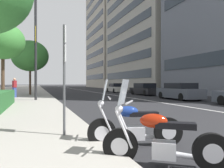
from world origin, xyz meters
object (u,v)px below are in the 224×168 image
(motorcycle_nearest_camera, at_px, (161,141))
(car_approaching_light, at_px, (145,89))
(motorcycle_under_tarp, at_px, (133,127))
(street_tree_mid_sidewalk, at_px, (3,41))
(car_lead_in_lane, at_px, (116,88))
(parking_sign_by_curb, at_px, (64,66))
(street_tree_by_lamp_post, at_px, (30,56))
(car_following_behind, at_px, (179,92))
(pedestrian_on_plaza, at_px, (14,88))
(street_lamp_with_banners, at_px, (41,28))

(motorcycle_nearest_camera, height_order, car_approaching_light, motorcycle_nearest_camera)
(motorcycle_under_tarp, distance_m, street_tree_mid_sidewalk, 13.18)
(car_lead_in_lane, xyz_separation_m, parking_sign_by_curb, (-25.86, 10.91, 1.16))
(motorcycle_under_tarp, xyz_separation_m, street_tree_by_lamp_post, (20.75, 2.64, 3.87))
(motorcycle_under_tarp, xyz_separation_m, car_lead_in_lane, (26.82, -9.53, 0.21))
(parking_sign_by_curb, bearing_deg, street_tree_by_lamp_post, 3.64)
(motorcycle_nearest_camera, relative_size, car_lead_in_lane, 0.39)
(car_following_behind, relative_size, car_approaching_light, 1.02)
(car_lead_in_lane, relative_size, pedestrian_on_plaza, 2.74)
(motorcycle_under_tarp, relative_size, pedestrian_on_plaza, 1.22)
(street_tree_mid_sidewalk, bearing_deg, motorcycle_under_tarp, -160.87)
(car_following_behind, relative_size, pedestrian_on_plaza, 2.78)
(motorcycle_nearest_camera, height_order, motorcycle_under_tarp, motorcycle_under_tarp)
(street_lamp_with_banners, relative_size, pedestrian_on_plaza, 5.33)
(motorcycle_nearest_camera, distance_m, street_tree_by_lamp_post, 22.45)
(car_lead_in_lane, distance_m, street_tree_by_lamp_post, 14.08)
(motorcycle_nearest_camera, relative_size, street_lamp_with_banners, 0.20)
(motorcycle_under_tarp, relative_size, car_lead_in_lane, 0.45)
(motorcycle_under_tarp, bearing_deg, street_lamp_with_banners, -67.71)
(car_lead_in_lane, distance_m, pedestrian_on_plaza, 17.01)
(car_approaching_light, relative_size, street_lamp_with_banners, 0.51)
(motorcycle_under_tarp, bearing_deg, pedestrian_on_plaza, -62.12)
(motorcycle_under_tarp, xyz_separation_m, parking_sign_by_curb, (0.96, 1.38, 1.37))
(motorcycle_under_tarp, height_order, street_tree_by_lamp_post, street_tree_by_lamp_post)
(car_approaching_light, distance_m, car_lead_in_lane, 8.55)
(pedestrian_on_plaza, bearing_deg, car_following_behind, -45.56)
(parking_sign_by_curb, height_order, pedestrian_on_plaza, parking_sign_by_curb)
(car_lead_in_lane, relative_size, street_tree_by_lamp_post, 0.80)
(car_lead_in_lane, relative_size, street_lamp_with_banners, 0.51)
(motorcycle_nearest_camera, distance_m, car_approaching_light, 21.89)
(car_lead_in_lane, height_order, street_lamp_with_banners, street_lamp_with_banners)
(car_following_behind, distance_m, parking_sign_by_curb, 14.99)
(car_following_behind, distance_m, street_tree_by_lamp_post, 15.83)
(motorcycle_under_tarp, distance_m, pedestrian_on_plaza, 16.70)
(car_following_behind, bearing_deg, street_tree_by_lamp_post, 53.83)
(street_lamp_with_banners, distance_m, pedestrian_on_plaza, 6.14)
(motorcycle_nearest_camera, relative_size, car_following_behind, 0.38)
(parking_sign_by_curb, relative_size, street_tree_mid_sidewalk, 0.50)
(car_approaching_light, bearing_deg, car_following_behind, 174.88)
(parking_sign_by_curb, xyz_separation_m, street_tree_by_lamp_post, (19.79, 1.26, 2.50))
(car_approaching_light, bearing_deg, motorcycle_under_tarp, 149.91)
(car_approaching_light, distance_m, street_lamp_with_banners, 13.77)
(street_tree_by_lamp_post, bearing_deg, pedestrian_on_plaza, 165.52)
(car_approaching_light, height_order, street_tree_by_lamp_post, street_tree_by_lamp_post)
(parking_sign_by_curb, height_order, street_lamp_with_banners, street_lamp_with_banners)
(street_tree_by_lamp_post, bearing_deg, parking_sign_by_curb, -176.36)
(parking_sign_by_curb, bearing_deg, car_following_behind, -46.58)
(parking_sign_by_curb, distance_m, street_tree_mid_sidewalk, 11.57)
(car_approaching_light, bearing_deg, parking_sign_by_curb, 145.29)
(car_following_behind, xyz_separation_m, car_lead_in_lane, (15.59, -0.05, -0.02))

